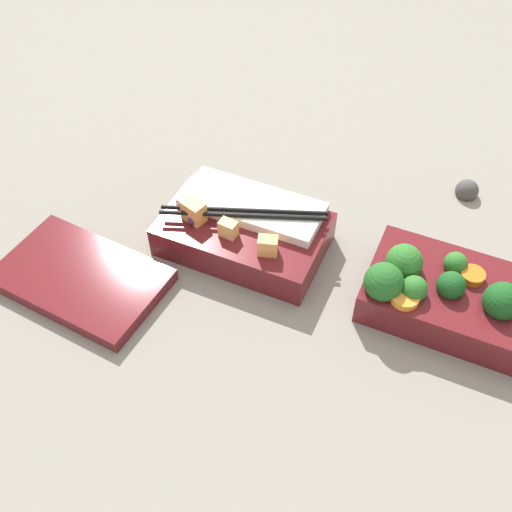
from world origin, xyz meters
name	(u,v)px	position (x,y,z in m)	size (l,w,h in m)	color
ground_plane	(340,274)	(0.00, 0.00, 0.00)	(3.00, 3.00, 0.00)	gray
bento_tray_vegetable	(449,297)	(-0.12, 0.01, 0.03)	(0.19, 0.12, 0.07)	maroon
bento_tray_rice	(244,230)	(0.12, 0.00, 0.03)	(0.19, 0.12, 0.07)	maroon
bento_lid	(81,278)	(0.27, 0.14, 0.01)	(0.19, 0.12, 0.02)	maroon
pebble_1	(467,191)	(-0.11, -0.20, 0.01)	(0.03, 0.03, 0.03)	#474442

